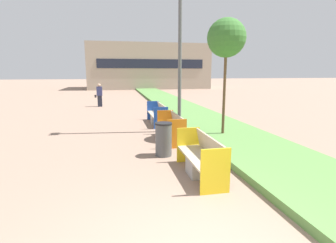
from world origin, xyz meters
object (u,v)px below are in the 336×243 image
object	(u,v)px
bench_yellow_frame	(201,160)
bench_orange_frame	(172,130)
bench_blue_frame	(158,116)
sapling_tree_near	(226,39)
litter_bin	(164,139)
street_lamp_post	(180,13)
pedestrian_walking	(99,95)

from	to	relation	value
bench_yellow_frame	bench_orange_frame	world-z (taller)	same
bench_blue_frame	sapling_tree_near	size ratio (longest dim) A/B	0.56
litter_bin	sapling_tree_near	xyz separation A→B (m)	(2.52, 1.61, 3.05)
bench_orange_frame	street_lamp_post	world-z (taller)	street_lamp_post
pedestrian_walking	bench_yellow_frame	bearing A→B (deg)	-77.36
litter_bin	sapling_tree_near	distance (m)	4.27
bench_orange_frame	litter_bin	world-z (taller)	litter_bin
bench_blue_frame	street_lamp_post	distance (m)	4.61
bench_orange_frame	bench_blue_frame	size ratio (longest dim) A/B	0.87
street_lamp_post	bench_blue_frame	bearing A→B (deg)	108.79
bench_yellow_frame	pedestrian_walking	xyz separation A→B (m)	(-2.99, 13.33, 0.45)
bench_yellow_frame	sapling_tree_near	distance (m)	4.92
street_lamp_post	pedestrian_walking	bearing A→B (deg)	112.44
litter_bin	pedestrian_walking	distance (m)	11.95
street_lamp_post	pedestrian_walking	xyz separation A→B (m)	(-3.60, 8.72, -3.77)
bench_orange_frame	sapling_tree_near	bearing A→B (deg)	-1.20
litter_bin	sapling_tree_near	size ratio (longest dim) A/B	0.23
bench_yellow_frame	sapling_tree_near	world-z (taller)	sapling_tree_near
litter_bin	bench_orange_frame	bearing A→B (deg)	70.20
bench_yellow_frame	bench_blue_frame	distance (m)	6.40
bench_orange_frame	pedestrian_walking	distance (m)	10.49
street_lamp_post	sapling_tree_near	size ratio (longest dim) A/B	1.98
bench_yellow_frame	street_lamp_post	bearing A→B (deg)	82.42
street_lamp_post	bench_yellow_frame	bearing A→B (deg)	-97.58
bench_orange_frame	street_lamp_post	distance (m)	4.46
bench_orange_frame	litter_bin	size ratio (longest dim) A/B	2.11
bench_blue_frame	litter_bin	size ratio (longest dim) A/B	2.43
sapling_tree_near	pedestrian_walking	distance (m)	11.55
litter_bin	street_lamp_post	size ratio (longest dim) A/B	0.12
litter_bin	bench_blue_frame	bearing A→B (deg)	82.86
bench_yellow_frame	litter_bin	bearing A→B (deg)	110.02
sapling_tree_near	bench_blue_frame	bearing A→B (deg)	121.31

